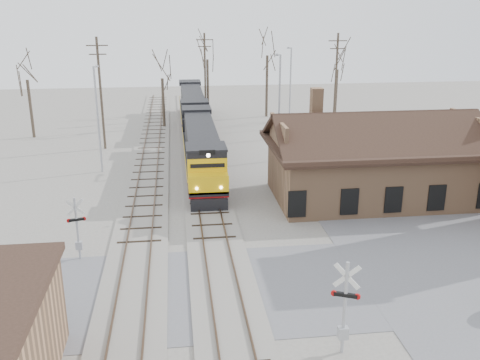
{
  "coord_description": "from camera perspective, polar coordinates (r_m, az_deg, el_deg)",
  "views": [
    {
      "loc": [
        -2.12,
        -23.55,
        13.57
      ],
      "look_at": [
        1.92,
        9.0,
        2.74
      ],
      "focal_mm": 40.0,
      "sensor_mm": 36.0,
      "label": 1
    }
  ],
  "objects": [
    {
      "name": "streetlight_b",
      "position": [
        47.75,
        4.19,
        8.22
      ],
      "size": [
        0.25,
        2.04,
        9.47
      ],
      "color": "#A5A8AD",
      "rests_on": "ground"
    },
    {
      "name": "tree_a",
      "position": [
        60.3,
        -21.86,
        10.83
      ],
      "size": [
        4.07,
        4.07,
        9.97
      ],
      "color": "#382D23",
      "rests_on": "ground"
    },
    {
      "name": "track_main",
      "position": [
        40.9,
        -3.72,
        -1.05
      ],
      "size": [
        3.4,
        90.0,
        0.24
      ],
      "color": "gray",
      "rests_on": "ground"
    },
    {
      "name": "tree_e",
      "position": [
        67.85,
        10.4,
        12.33
      ],
      "size": [
        3.95,
        3.95,
        9.68
      ],
      "color": "#382D23",
      "rests_on": "ground"
    },
    {
      "name": "utility_pole_c",
      "position": [
        59.09,
        10.16,
        10.22
      ],
      "size": [
        2.0,
        0.24,
        10.7
      ],
      "color": "#382D23",
      "rests_on": "ground"
    },
    {
      "name": "utility_pole_b",
      "position": [
        67.13,
        -3.75,
        11.21
      ],
      "size": [
        2.0,
        0.24,
        10.27
      ],
      "color": "#382D23",
      "rests_on": "ground"
    },
    {
      "name": "tree_c",
      "position": [
        71.0,
        -3.52,
        13.6
      ],
      "size": [
        4.49,
        4.49,
        10.99
      ],
      "color": "#382D23",
      "rests_on": "ground"
    },
    {
      "name": "crossbuck_near",
      "position": [
        22.31,
        11.08,
        -13.58
      ],
      "size": [
        1.1,
        0.54,
        4.1
      ],
      "rotation": [
        0.0,
        0.0,
        -0.41
      ],
      "color": "#A5A8AD",
      "rests_on": "ground"
    },
    {
      "name": "ground",
      "position": [
        27.26,
        -1.72,
        -11.59
      ],
      "size": [
        140.0,
        140.0,
        0.0
      ],
      "primitive_type": "plane",
      "color": "gray",
      "rests_on": "ground"
    },
    {
      "name": "streetlight_a",
      "position": [
        45.86,
        -14.93,
        6.83
      ],
      "size": [
        0.25,
        2.04,
        8.84
      ],
      "color": "#A5A8AD",
      "rests_on": "ground"
    },
    {
      "name": "streetlight_c",
      "position": [
        61.48,
        5.37,
        10.22
      ],
      "size": [
        0.25,
        2.04,
        9.01
      ],
      "color": "#A5A8AD",
      "rests_on": "ground"
    },
    {
      "name": "locomotive_trailing",
      "position": [
        62.6,
        -5.07,
        7.7
      ],
      "size": [
        2.77,
        18.53,
        3.89
      ],
      "color": "black",
      "rests_on": "ground"
    },
    {
      "name": "road",
      "position": [
        27.25,
        -1.72,
        -11.57
      ],
      "size": [
        60.0,
        9.0,
        0.03
      ],
      "primitive_type": "cube",
      "color": "slate",
      "rests_on": "ground"
    },
    {
      "name": "tree_b",
      "position": [
        61.64,
        -8.34,
        11.51
      ],
      "size": [
        3.74,
        3.74,
        9.16
      ],
      "color": "#382D23",
      "rests_on": "ground"
    },
    {
      "name": "crossbuck_far",
      "position": [
        30.82,
        -16.95,
        -5.15
      ],
      "size": [
        1.02,
        0.35,
        3.64
      ],
      "rotation": [
        0.0,
        0.0,
        3.4
      ],
      "color": "#A5A8AD",
      "rests_on": "ground"
    },
    {
      "name": "utility_pole_a",
      "position": [
        53.3,
        -14.63,
        9.07
      ],
      "size": [
        2.0,
        0.24,
        10.7
      ],
      "color": "#382D23",
      "rests_on": "ground"
    },
    {
      "name": "track_siding",
      "position": [
        40.91,
        -10.02,
        -1.29
      ],
      "size": [
        3.4,
        90.0,
        0.24
      ],
      "color": "gray",
      "rests_on": "ground"
    },
    {
      "name": "depot",
      "position": [
        39.84,
        13.97,
        1.45
      ],
      "size": [
        15.2,
        9.31,
        7.9
      ],
      "color": "#9F7352",
      "rests_on": "ground"
    },
    {
      "name": "tree_d",
      "position": [
        67.18,
        2.94,
        14.19
      ],
      "size": [
        5.05,
        5.05,
        12.37
      ],
      "color": "#382D23",
      "rests_on": "ground"
    },
    {
      "name": "locomotive_lead",
      "position": [
        44.27,
        -4.11,
        3.28
      ],
      "size": [
        2.77,
        18.53,
        4.11
      ],
      "color": "black",
      "rests_on": "ground"
    }
  ]
}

